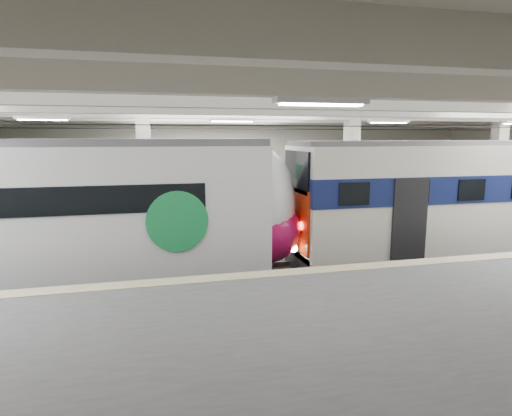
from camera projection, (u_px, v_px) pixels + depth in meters
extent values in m
cube|color=black|center=(245.00, 277.00, 13.61)|extent=(36.00, 24.00, 0.10)
cube|color=silver|center=(244.00, 96.00, 12.69)|extent=(36.00, 24.00, 0.20)
cube|color=beige|center=(205.00, 168.00, 22.73)|extent=(30.00, 0.10, 5.50)
cube|color=beige|center=(498.00, 333.00, 3.56)|extent=(30.00, 0.10, 5.50)
cube|color=#505052|center=(326.00, 363.00, 7.28)|extent=(30.00, 7.00, 1.10)
cube|color=beige|center=(274.00, 273.00, 10.30)|extent=(30.00, 0.50, 0.02)
cube|color=beige|center=(145.00, 182.00, 15.32)|extent=(0.50, 0.50, 5.50)
cube|color=beige|center=(350.00, 177.00, 17.19)|extent=(0.50, 0.50, 5.50)
cube|color=beige|center=(496.00, 174.00, 18.83)|extent=(0.50, 0.50, 5.50)
cube|color=beige|center=(244.00, 107.00, 12.74)|extent=(30.00, 18.00, 0.50)
cube|color=#59544C|center=(245.00, 273.00, 13.59)|extent=(30.00, 1.52, 0.16)
cube|color=#59544C|center=(219.00, 235.00, 18.86)|extent=(30.00, 1.52, 0.16)
cylinder|color=black|center=(244.00, 126.00, 12.83)|extent=(30.00, 0.03, 0.03)
cylinder|color=black|center=(217.00, 129.00, 18.10)|extent=(30.00, 0.03, 0.03)
cube|color=white|center=(261.00, 115.00, 10.87)|extent=(26.00, 8.40, 0.12)
cube|color=white|center=(52.00, 212.00, 11.93)|extent=(12.02, 2.68, 3.61)
ellipsoid|color=white|center=(260.00, 204.00, 13.34)|extent=(2.13, 2.63, 3.54)
ellipsoid|color=#A40D4A|center=(264.00, 228.00, 13.50)|extent=(2.26, 2.68, 2.16)
cylinder|color=#1A9149|center=(177.00, 222.00, 11.43)|extent=(1.66, 0.06, 1.66)
cube|color=#4C4C51|center=(47.00, 143.00, 11.62)|extent=(12.02, 2.20, 0.20)
cube|color=black|center=(57.00, 279.00, 12.25)|extent=(12.02, 1.88, 0.70)
cube|color=silver|center=(466.00, 196.00, 15.09)|extent=(12.56, 2.75, 3.58)
cube|color=#121B4E|center=(467.00, 184.00, 15.02)|extent=(12.60, 2.81, 0.87)
cube|color=#B52D0C|center=(296.00, 218.00, 13.70)|extent=(0.08, 2.34, 1.97)
cube|color=black|center=(297.00, 171.00, 13.45)|extent=(0.08, 2.20, 1.29)
cube|color=#4C4C51|center=(470.00, 143.00, 14.78)|extent=(12.56, 2.15, 0.16)
cube|color=black|center=(462.00, 250.00, 15.41)|extent=(12.56, 1.93, 0.70)
cube|color=white|center=(36.00, 191.00, 16.81)|extent=(12.92, 2.85, 3.49)
cube|color=#1A9149|center=(35.00, 180.00, 16.74)|extent=(12.96, 2.91, 0.74)
cube|color=#4C4C51|center=(32.00, 144.00, 16.51)|extent=(12.91, 2.39, 0.16)
cube|color=black|center=(40.00, 239.00, 17.13)|extent=(12.91, 2.57, 0.60)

